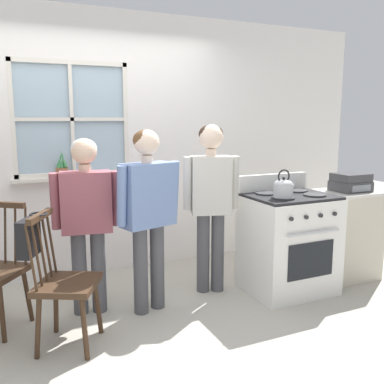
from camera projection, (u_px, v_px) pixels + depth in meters
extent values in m
plane|color=#B2AD9E|center=(144.00, 326.00, 3.38)|extent=(16.00, 16.00, 0.00)
cube|color=white|center=(245.00, 141.00, 5.12)|extent=(2.89, 0.06, 2.70)
cube|color=white|center=(77.00, 225.00, 4.44)|extent=(1.14, 0.06, 1.04)
cube|color=white|center=(68.00, 32.00, 4.11)|extent=(1.14, 0.06, 0.52)
cube|color=silver|center=(76.00, 178.00, 4.28)|extent=(1.20, 0.10, 0.03)
cube|color=#9EB7C6|center=(72.00, 119.00, 4.26)|extent=(1.08, 0.01, 1.07)
cube|color=silver|center=(72.00, 119.00, 4.24)|extent=(0.04, 0.02, 1.13)
cube|color=silver|center=(72.00, 119.00, 4.24)|extent=(1.14, 0.02, 0.04)
cube|color=silver|center=(12.00, 119.00, 4.01)|extent=(0.04, 0.03, 1.13)
cube|color=silver|center=(126.00, 119.00, 4.46)|extent=(0.04, 0.03, 1.13)
cube|color=silver|center=(69.00, 62.00, 4.14)|extent=(1.14, 0.03, 0.04)
cube|color=silver|center=(75.00, 174.00, 4.33)|extent=(1.14, 0.03, 0.04)
cube|color=#3D2819|center=(68.00, 284.00, 3.02)|extent=(0.55, 0.56, 0.04)
cylinder|color=#3D2819|center=(85.00, 328.00, 2.89)|extent=(0.06, 0.09, 0.44)
cylinder|color=#3D2819|center=(98.00, 306.00, 3.22)|extent=(0.09, 0.06, 0.44)
cylinder|color=#3D2819|center=(38.00, 327.00, 2.90)|extent=(0.09, 0.06, 0.44)
cylinder|color=#3D2819|center=(56.00, 306.00, 3.24)|extent=(0.06, 0.09, 0.44)
cylinder|color=#3D2819|center=(31.00, 260.00, 2.81)|extent=(0.07, 0.05, 0.48)
cylinder|color=#3D2819|center=(37.00, 256.00, 2.90)|extent=(0.07, 0.05, 0.48)
cylinder|color=#3D2819|center=(42.00, 252.00, 2.99)|extent=(0.07, 0.05, 0.48)
cylinder|color=#3D2819|center=(47.00, 248.00, 3.08)|extent=(0.07, 0.05, 0.48)
cylinder|color=#3D2819|center=(52.00, 244.00, 3.17)|extent=(0.07, 0.05, 0.48)
cube|color=#3D2819|center=(40.00, 216.00, 2.95)|extent=(0.21, 0.36, 0.04)
cylinder|color=#3D2819|center=(2.00, 313.00, 3.12)|extent=(0.06, 0.09, 0.44)
cylinder|color=#3D2819|center=(28.00, 296.00, 3.42)|extent=(0.09, 0.06, 0.44)
cylinder|color=#3D2819|center=(5.00, 236.00, 3.39)|extent=(0.06, 0.07, 0.48)
cylinder|color=#3D2819|center=(15.00, 237.00, 3.37)|extent=(0.06, 0.07, 0.48)
cylinder|color=#3D2819|center=(25.00, 237.00, 3.35)|extent=(0.06, 0.07, 0.48)
cube|color=#3D2819|center=(3.00, 205.00, 3.34)|extent=(0.33, 0.26, 0.04)
cylinder|color=#4C4C51|center=(80.00, 273.00, 3.55)|extent=(0.12, 0.12, 0.70)
cylinder|color=#4C4C51|center=(99.00, 271.00, 3.59)|extent=(0.12, 0.12, 0.70)
cube|color=#934C56|center=(86.00, 202.00, 3.47)|extent=(0.43, 0.27, 0.49)
cylinder|color=#934C56|center=(55.00, 201.00, 3.38)|extent=(0.09, 0.12, 0.46)
cylinder|color=#934C56|center=(116.00, 198.00, 3.50)|extent=(0.09, 0.12, 0.46)
cylinder|color=beige|center=(85.00, 168.00, 3.42)|extent=(0.10, 0.10, 0.06)
sphere|color=beige|center=(84.00, 151.00, 3.40)|extent=(0.20, 0.20, 0.20)
ellipsoid|color=silver|center=(84.00, 149.00, 3.41)|extent=(0.21, 0.21, 0.17)
cylinder|color=#4C4C51|center=(141.00, 271.00, 3.55)|extent=(0.12, 0.12, 0.74)
cylinder|color=#4C4C51|center=(157.00, 266.00, 3.66)|extent=(0.12, 0.12, 0.74)
cube|color=#6B84B7|center=(148.00, 195.00, 3.50)|extent=(0.48, 0.32, 0.52)
cylinder|color=#6B84B7|center=(122.00, 196.00, 3.32)|extent=(0.10, 0.13, 0.48)
cylinder|color=#6B84B7|center=(174.00, 189.00, 3.65)|extent=(0.10, 0.13, 0.48)
cylinder|color=beige|center=(147.00, 159.00, 3.45)|extent=(0.10, 0.10, 0.06)
sphere|color=beige|center=(147.00, 142.00, 3.43)|extent=(0.20, 0.20, 0.20)
ellipsoid|color=brown|center=(146.00, 140.00, 3.43)|extent=(0.21, 0.21, 0.17)
cylinder|color=#4C4C51|center=(203.00, 253.00, 4.01)|extent=(0.12, 0.12, 0.75)
cylinder|color=#4C4C51|center=(218.00, 252.00, 4.02)|extent=(0.12, 0.12, 0.75)
cube|color=beige|center=(211.00, 185.00, 3.90)|extent=(0.40, 0.31, 0.53)
cylinder|color=beige|center=(188.00, 183.00, 3.85)|extent=(0.11, 0.13, 0.49)
cylinder|color=beige|center=(235.00, 183.00, 3.91)|extent=(0.11, 0.13, 0.49)
cylinder|color=beige|center=(211.00, 152.00, 3.85)|extent=(0.10, 0.10, 0.06)
sphere|color=beige|center=(211.00, 137.00, 3.83)|extent=(0.22, 0.22, 0.22)
ellipsoid|color=#332319|center=(211.00, 134.00, 3.84)|extent=(0.22, 0.22, 0.18)
cube|color=white|center=(288.00, 244.00, 4.02)|extent=(0.78, 0.64, 0.90)
cube|color=black|center=(290.00, 196.00, 3.94)|extent=(0.77, 0.61, 0.02)
cylinder|color=#2D2D30|center=(283.00, 198.00, 3.75)|extent=(0.20, 0.20, 0.02)
cylinder|color=#2D2D30|center=(315.00, 195.00, 3.89)|extent=(0.20, 0.20, 0.02)
cylinder|color=#2D2D30|center=(266.00, 193.00, 3.98)|extent=(0.20, 0.20, 0.02)
cylinder|color=#2D2D30|center=(297.00, 191.00, 4.12)|extent=(0.20, 0.20, 0.02)
cube|color=white|center=(272.00, 182.00, 4.18)|extent=(0.78, 0.06, 0.16)
cube|color=black|center=(311.00, 260.00, 3.74)|extent=(0.49, 0.01, 0.32)
cylinder|color=silver|center=(314.00, 233.00, 3.67)|extent=(0.55, 0.02, 0.02)
cylinder|color=#232326|center=(291.00, 219.00, 3.56)|extent=(0.04, 0.02, 0.04)
cylinder|color=#232326|center=(306.00, 217.00, 3.63)|extent=(0.04, 0.02, 0.04)
cylinder|color=#232326|center=(321.00, 215.00, 3.69)|extent=(0.04, 0.02, 0.04)
cylinder|color=#232326|center=(335.00, 214.00, 3.76)|extent=(0.04, 0.02, 0.04)
cylinder|color=#B7B7BC|center=(283.00, 190.00, 3.74)|extent=(0.17, 0.17, 0.12)
ellipsoid|color=#B7B7BC|center=(284.00, 184.00, 3.73)|extent=(0.16, 0.16, 0.07)
sphere|color=black|center=(284.00, 178.00, 3.72)|extent=(0.03, 0.03, 0.03)
cylinder|color=#B7B7BC|center=(291.00, 188.00, 3.77)|extent=(0.08, 0.03, 0.07)
torus|color=black|center=(284.00, 176.00, 3.71)|extent=(0.12, 0.01, 0.12)
cylinder|color=#935B3D|center=(62.00, 173.00, 4.21)|extent=(0.12, 0.12, 0.10)
cylinder|color=#33261C|center=(62.00, 168.00, 4.20)|extent=(0.11, 0.11, 0.01)
cone|color=#388447|center=(63.00, 159.00, 4.20)|extent=(0.06, 0.04, 0.17)
cone|color=#388447|center=(62.00, 164.00, 4.21)|extent=(0.04, 0.05, 0.08)
cone|color=#388447|center=(60.00, 160.00, 4.19)|extent=(0.07, 0.06, 0.15)
cone|color=#388447|center=(60.00, 161.00, 4.18)|extent=(0.05, 0.04, 0.14)
cone|color=#388447|center=(62.00, 164.00, 4.18)|extent=(0.04, 0.05, 0.08)
cone|color=#388447|center=(63.00, 159.00, 4.18)|extent=(0.08, 0.07, 0.18)
cube|color=black|center=(29.00, 238.00, 2.98)|extent=(0.18, 0.24, 0.26)
torus|color=black|center=(38.00, 214.00, 2.94)|extent=(0.17, 0.17, 0.01)
cube|color=beige|center=(346.00, 236.00, 4.38)|extent=(0.55, 0.50, 0.87)
cube|color=beige|center=(349.00, 192.00, 4.30)|extent=(0.55, 0.50, 0.03)
cube|color=#38383A|center=(350.00, 186.00, 4.27)|extent=(0.34, 0.28, 0.10)
cube|color=#38383A|center=(351.00, 177.00, 4.25)|extent=(0.32, 0.27, 0.08)
cube|color=gray|center=(361.00, 188.00, 4.14)|extent=(0.24, 0.01, 0.06)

